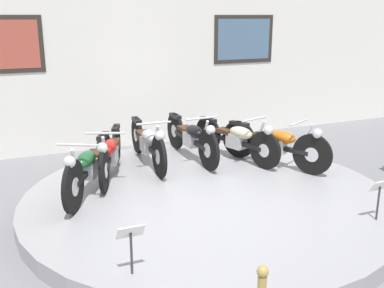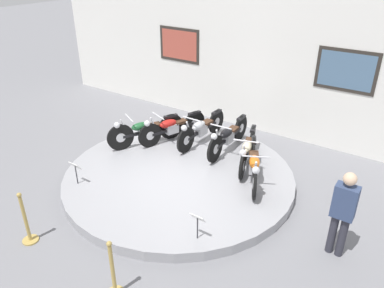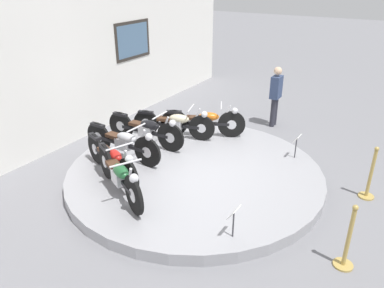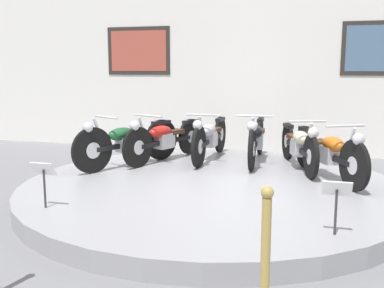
{
  "view_description": "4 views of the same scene",
  "coord_description": "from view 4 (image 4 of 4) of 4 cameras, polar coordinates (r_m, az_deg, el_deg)",
  "views": [
    {
      "loc": [
        -2.44,
        -5.23,
        2.57
      ],
      "look_at": [
        -0.21,
        0.05,
        0.92
      ],
      "focal_mm": 42.0,
      "sensor_mm": 36.0,
      "label": 1
    },
    {
      "loc": [
        4.18,
        -5.69,
        4.58
      ],
      "look_at": [
        0.24,
        0.16,
        0.91
      ],
      "focal_mm": 35.0,
      "sensor_mm": 36.0,
      "label": 2
    },
    {
      "loc": [
        -5.63,
        -3.35,
        3.81
      ],
      "look_at": [
        -0.02,
        0.05,
        0.75
      ],
      "focal_mm": 35.0,
      "sensor_mm": 36.0,
      "label": 3
    },
    {
      "loc": [
        1.29,
        -5.67,
        1.71
      ],
      "look_at": [
        -0.27,
        -0.03,
        0.72
      ],
      "focal_mm": 42.0,
      "sensor_mm": 36.0,
      "label": 4
    }
  ],
  "objects": [
    {
      "name": "motorcycle_green",
      "position": [
        6.97,
        -8.24,
        0.39
      ],
      "size": [
        1.0,
        1.81,
        0.81
      ],
      "color": "black",
      "rests_on": "display_platform"
    },
    {
      "name": "info_placard_front_left",
      "position": [
        5.1,
        -18.3,
        -3.74
      ],
      "size": [
        0.26,
        0.11,
        0.51
      ],
      "color": "#333338",
      "rests_on": "display_platform"
    },
    {
      "name": "info_placard_front_centre",
      "position": [
        4.27,
        17.89,
        -6.27
      ],
      "size": [
        0.26,
        0.11,
        0.51
      ],
      "color": "#333338",
      "rests_on": "display_platform"
    },
    {
      "name": "motorcycle_red",
      "position": [
        7.33,
        -3.54,
        0.78
      ],
      "size": [
        0.78,
        1.87,
        0.79
      ],
      "color": "black",
      "rests_on": "display_platform"
    },
    {
      "name": "ground_plane",
      "position": [
        6.06,
        2.56,
        -6.81
      ],
      "size": [
        60.0,
        60.0,
        0.0
      ],
      "primitive_type": "plane",
      "color": "slate"
    },
    {
      "name": "display_platform",
      "position": [
        6.03,
        2.57,
        -5.85
      ],
      "size": [
        5.03,
        5.03,
        0.21
      ],
      "primitive_type": "cylinder",
      "color": "#99999E",
      "rests_on": "ground_plane"
    },
    {
      "name": "back_wall",
      "position": [
        9.27,
        7.59,
        10.61
      ],
      "size": [
        14.0,
        0.22,
        3.78
      ],
      "color": "white",
      "rests_on": "ground_plane"
    },
    {
      "name": "motorcycle_orange",
      "position": [
        6.4,
        17.01,
        -0.87
      ],
      "size": [
        0.95,
        1.8,
        0.8
      ],
      "color": "black",
      "rests_on": "display_platform"
    },
    {
      "name": "motorcycle_silver",
      "position": [
        7.43,
        2.26,
        0.97
      ],
      "size": [
        0.54,
        1.99,
        0.8
      ],
      "color": "black",
      "rests_on": "display_platform"
    },
    {
      "name": "motorcycle_cream",
      "position": [
        6.94,
        13.44,
        -0.03
      ],
      "size": [
        0.7,
        1.89,
        0.78
      ],
      "color": "black",
      "rests_on": "display_platform"
    },
    {
      "name": "motorcycle_black",
      "position": [
        7.3,
        8.17,
        0.75
      ],
      "size": [
        0.54,
        2.01,
        0.8
      ],
      "color": "black",
      "rests_on": "display_platform"
    }
  ]
}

